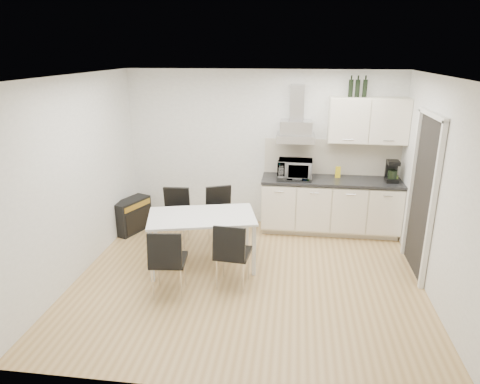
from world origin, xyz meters
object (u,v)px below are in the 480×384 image
object	(u,v)px
kitchenette	(333,184)
dining_table	(202,221)
floor_speaker	(177,211)
chair_near_left	(169,261)
chair_near_right	(233,254)
guitar_amp	(132,215)
chair_far_left	(175,218)
chair_far_right	(222,217)

from	to	relation	value
kitchenette	dining_table	bearing A→B (deg)	-142.27
kitchenette	floor_speaker	distance (m)	2.77
chair_near_left	chair_near_right	xyz separation A→B (m)	(0.75, 0.29, 0.00)
dining_table	guitar_amp	distance (m)	1.79
dining_table	chair_far_left	distance (m)	0.85
dining_table	floor_speaker	world-z (taller)	dining_table
dining_table	chair_near_left	world-z (taller)	chair_near_left
dining_table	chair_far_left	size ratio (longest dim) A/B	1.81
chair_far_right	chair_far_left	bearing A→B (deg)	-10.19
guitar_amp	floor_speaker	distance (m)	0.84
chair_far_right	floor_speaker	world-z (taller)	chair_far_right
dining_table	chair_near_left	size ratio (longest dim) A/B	1.81
dining_table	chair_far_left	bearing A→B (deg)	119.12
chair_far_left	chair_near_left	xyz separation A→B (m)	(0.31, -1.36, 0.00)
dining_table	chair_near_right	size ratio (longest dim) A/B	1.81
floor_speaker	dining_table	bearing A→B (deg)	-86.98
chair_far_left	floor_speaker	size ratio (longest dim) A/B	2.86
guitar_amp	dining_table	bearing A→B (deg)	-13.97
chair_far_right	chair_near_left	world-z (taller)	same
chair_near_left	chair_near_right	world-z (taller)	same
chair_far_right	floor_speaker	bearing A→B (deg)	-64.82
chair_far_right	guitar_amp	distance (m)	1.59
chair_far_right	floor_speaker	distance (m)	1.31
guitar_amp	chair_far_right	bearing A→B (deg)	12.17
chair_near_right	floor_speaker	distance (m)	2.48
chair_near_right	chair_far_right	bearing A→B (deg)	111.34
chair_far_left	chair_far_right	xyz separation A→B (m)	(0.70, 0.16, 0.00)
chair_far_left	chair_far_right	world-z (taller)	same
chair_near_left	chair_near_right	size ratio (longest dim) A/B	1.00
chair_far_right	chair_near_left	size ratio (longest dim) A/B	1.00
chair_far_left	guitar_amp	size ratio (longest dim) A/B	1.23
chair_far_right	chair_near_right	size ratio (longest dim) A/B	1.00
guitar_amp	floor_speaker	size ratio (longest dim) A/B	2.33
chair_near_left	chair_near_right	bearing A→B (deg)	14.97
chair_far_right	chair_near_left	distance (m)	1.57
guitar_amp	kitchenette	bearing A→B (deg)	29.09
chair_far_right	guitar_amp	world-z (taller)	chair_far_right
chair_near_left	floor_speaker	world-z (taller)	chair_near_left
kitchenette	floor_speaker	bearing A→B (deg)	176.47
floor_speaker	guitar_amp	bearing A→B (deg)	-159.94
kitchenette	floor_speaker	size ratio (longest dim) A/B	8.18
chair_far_left	chair_far_right	distance (m)	0.72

